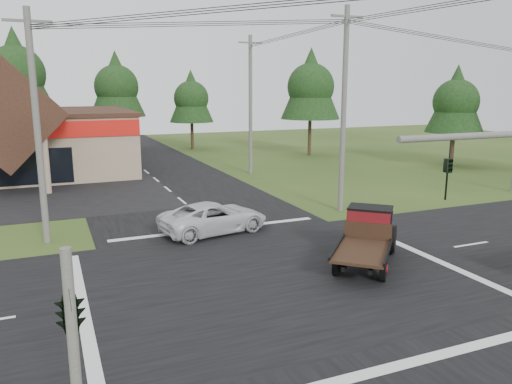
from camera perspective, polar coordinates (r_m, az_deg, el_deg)
ground at (r=19.45m, az=2.07°, el=-9.60°), size 120.00×120.00×0.00m
road_ns at (r=19.45m, az=2.07°, el=-9.58°), size 12.00×120.00×0.02m
road_ew at (r=19.45m, az=2.07°, el=-9.57°), size 120.00×12.00×0.02m
traffic_signal_corner at (r=9.77m, az=-20.62°, el=-10.58°), size 0.53×2.48×4.40m
utility_pole_nw at (r=24.46m, az=-23.74°, el=6.83°), size 2.00×0.30×10.50m
utility_pole_ne at (r=29.01m, az=10.00°, el=9.29°), size 2.00×0.30×11.50m
utility_pole_n at (r=41.49m, az=-0.64°, el=10.00°), size 2.00×0.30×11.20m
tree_row_c at (r=57.47m, az=-25.77°, el=12.36°), size 7.28×7.28×13.13m
tree_row_d at (r=58.90m, az=-15.67°, el=11.74°), size 6.16×6.16×11.11m
tree_row_e at (r=58.54m, az=-7.42°, el=10.76°), size 5.04×5.04×9.09m
tree_side_ne at (r=53.02m, az=6.27°, el=12.13°), size 6.16×6.16×11.11m
tree_side_e_near at (r=48.13m, az=21.90°, el=9.78°), size 5.04×5.04×9.09m
antique_flatbed_truck at (r=20.77m, az=12.46°, el=-5.21°), size 5.10×5.32×2.23m
white_pickup at (r=24.94m, az=-4.82°, el=-2.92°), size 5.86×3.51×1.52m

